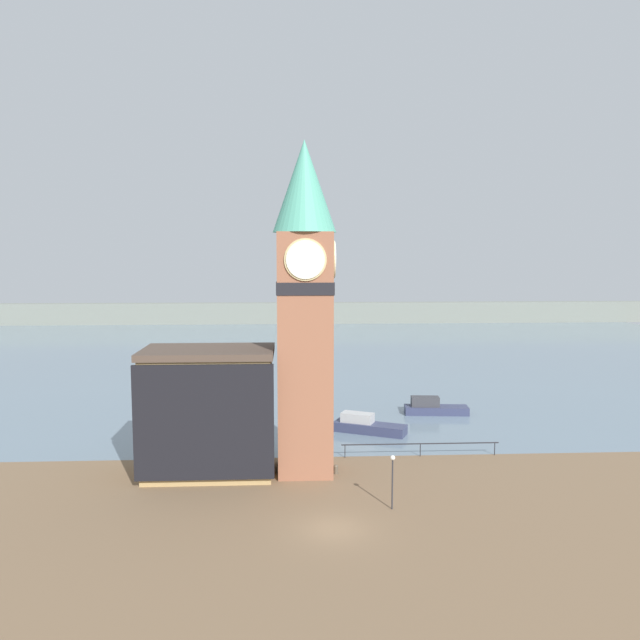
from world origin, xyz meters
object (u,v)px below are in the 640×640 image
pier_building (209,411)px  mooring_bollard_near (336,469)px  clock_tower (305,299)px  boat_far (433,408)px  lamp_post (393,471)px  boat_near (367,426)px

pier_building → mooring_bollard_near: bearing=-3.8°
clock_tower → boat_far: clock_tower is taller
clock_tower → lamp_post: (5.40, -7.31, -10.54)m
clock_tower → boat_far: (13.67, 16.57, -12.42)m
clock_tower → boat_far: 24.81m
clock_tower → boat_far: bearing=50.5°
clock_tower → lamp_post: bearing=-53.5°
clock_tower → mooring_bollard_near: clock_tower is taller
pier_building → boat_far: 26.89m
pier_building → mooring_bollard_near: pier_building is taller
mooring_bollard_near → lamp_post: 7.74m
pier_building → boat_far: pier_building is taller
clock_tower → boat_near: (5.97, 10.19, -12.42)m
pier_building → clock_tower: bearing=-0.5°
clock_tower → mooring_bollard_near: size_ratio=35.30×
mooring_bollard_near → boat_near: bearing=71.0°
pier_building → boat_near: size_ratio=1.43×
boat_far → lamp_post: 25.33m
boat_far → mooring_bollard_near: (-11.39, -17.13, -0.28)m
boat_far → mooring_bollard_near: size_ratio=9.50×
boat_near → mooring_bollard_near: size_ratio=9.87×
clock_tower → pier_building: (-7.16, 0.07, -8.33)m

